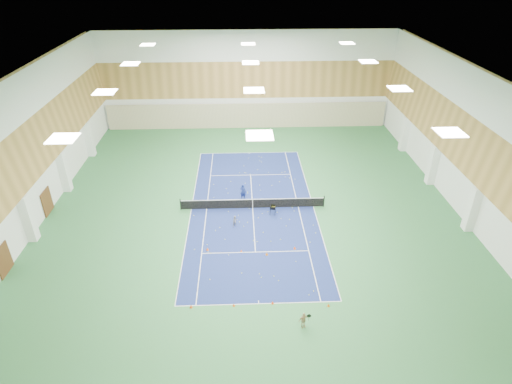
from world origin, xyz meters
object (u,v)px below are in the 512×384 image
child_apron (303,320)px  coach (243,192)px  child_court (235,221)px  ball_cart (273,210)px  tennis_net (253,203)px

child_apron → coach: bearing=78.5°
child_court → ball_cart: size_ratio=1.12×
coach → child_court: (-0.72, -4.38, -0.31)m
child_court → ball_cart: 3.68m
tennis_net → child_court: size_ratio=13.27×
child_court → coach: bearing=39.6°
tennis_net → child_court: (-1.55, -2.74, -0.07)m
coach → child_apron: coach is taller
coach → child_apron: bearing=124.5°
coach → ball_cart: coach is taller
child_court → child_apron: child_apron is taller
child_apron → ball_cart: child_apron is taller
coach → child_apron: size_ratio=1.40×
child_court → child_apron: size_ratio=0.86×
tennis_net → child_apron: size_ratio=11.36×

